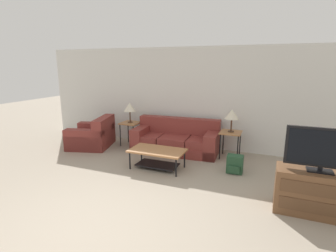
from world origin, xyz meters
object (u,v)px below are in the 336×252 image
at_px(side_table_left, 130,125).
at_px(side_table_right, 231,135).
at_px(coffee_table, 157,155).
at_px(table_lamp_left, 130,107).
at_px(couch, 176,140).
at_px(television, 323,149).
at_px(tv_console, 317,193).
at_px(armchair, 93,136).
at_px(table_lamp_right, 232,115).
at_px(backpack, 235,164).

distance_m(side_table_left, side_table_right, 2.68).
height_order(coffee_table, table_lamp_left, table_lamp_left).
height_order(side_table_left, side_table_right, same).
relative_size(couch, television, 2.22).
bearing_deg(couch, tv_console, -33.26).
distance_m(armchair, television, 5.37).
xyz_separation_m(couch, coffee_table, (0.03, -1.20, 0.01)).
height_order(couch, tv_console, couch).
xyz_separation_m(coffee_table, tv_console, (2.88, -0.71, 0.03)).
relative_size(table_lamp_right, backpack, 1.41).
xyz_separation_m(side_table_left, backpack, (2.92, -0.87, -0.38)).
height_order(coffee_table, backpack, coffee_table).
distance_m(coffee_table, backpack, 1.61).
relative_size(couch, side_table_left, 3.43).
xyz_separation_m(table_lamp_right, television, (1.56, -1.95, -0.03)).
bearing_deg(side_table_left, table_lamp_left, -75.96).
distance_m(side_table_left, table_lamp_right, 2.72).
distance_m(armchair, side_table_left, 1.05).
distance_m(armchair, backpack, 3.82).
height_order(table_lamp_right, backpack, table_lamp_right).
distance_m(table_lamp_left, tv_console, 4.72).
bearing_deg(couch, side_table_right, 1.87).
bearing_deg(table_lamp_right, side_table_left, 180.00).
relative_size(couch, table_lamp_left, 4.11).
distance_m(couch, backpack, 1.79).
bearing_deg(coffee_table, television, -13.79).
relative_size(table_lamp_left, backpack, 1.41).
distance_m(armchair, table_lamp_right, 3.67).
xyz_separation_m(coffee_table, table_lamp_left, (-1.36, 1.24, 0.73)).
bearing_deg(table_lamp_left, table_lamp_right, 0.00).
bearing_deg(couch, table_lamp_right, 1.87).
distance_m(couch, table_lamp_right, 1.54).
height_order(side_table_left, table_lamp_left, table_lamp_left).
distance_m(couch, side_table_right, 1.37).
bearing_deg(side_table_left, table_lamp_right, -0.00).
xyz_separation_m(armchair, tv_console, (5.12, -1.45, 0.05)).
height_order(armchair, tv_console, armchair).
bearing_deg(television, backpack, 140.85).
bearing_deg(table_lamp_right, side_table_right, 90.00).
distance_m(table_lamp_right, tv_console, 2.59).
height_order(coffee_table, table_lamp_right, table_lamp_right).
xyz_separation_m(couch, tv_console, (2.90, -1.90, 0.04)).
relative_size(coffee_table, table_lamp_left, 2.20).
bearing_deg(television, side_table_right, 128.69).
distance_m(side_table_left, tv_console, 4.67).
xyz_separation_m(side_table_left, table_lamp_right, (2.68, -0.00, 0.48)).
distance_m(coffee_table, table_lamp_left, 1.98).
distance_m(side_table_right, tv_console, 2.50).
relative_size(side_table_right, table_lamp_left, 1.20).
bearing_deg(backpack, tv_console, -39.17).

